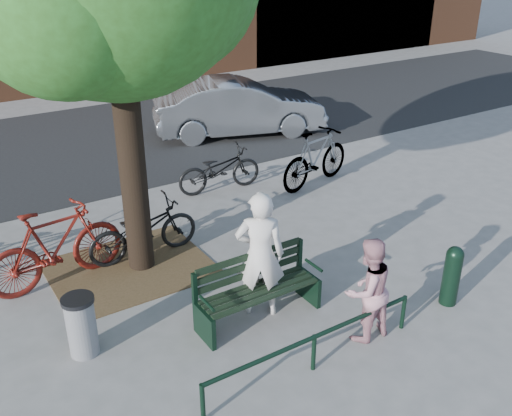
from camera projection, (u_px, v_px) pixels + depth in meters
ground at (259, 319)px, 7.83m from camera, size 90.00×90.00×0.00m
dirt_pit at (130, 268)px, 9.01m from camera, size 2.40×2.00×0.02m
road at (74, 146)px, 14.28m from camera, size 40.00×7.00×0.01m
park_bench at (256, 287)px, 7.68m from camera, size 1.74×0.54×0.97m
guard_railing at (314, 342)px, 6.74m from camera, size 3.06×0.06×0.51m
person_left at (260, 255)px, 7.61m from camera, size 0.79×0.73×1.82m
person_right at (367, 290)px, 7.19m from camera, size 0.70×0.55×1.43m
bollard at (452, 273)px, 7.97m from camera, size 0.24×0.24×0.91m
litter_bin at (81, 325)px, 7.02m from camera, size 0.40×0.40×0.82m
bicycle_b at (56, 246)px, 8.40m from camera, size 2.14×0.84×1.25m
bicycle_c at (143, 230)px, 9.18m from camera, size 1.84×0.66×0.96m
bicycle_d at (316, 158)px, 11.84m from camera, size 2.08×0.98×1.21m
bicycle_e at (219, 169)px, 11.62m from camera, size 1.83×0.80×0.93m
parked_car at (239, 107)px, 14.90m from camera, size 4.70×2.90×1.46m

